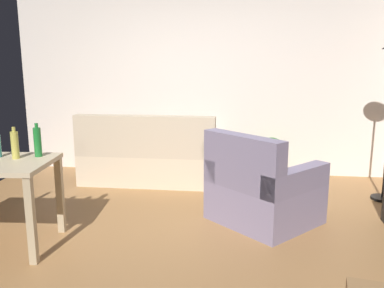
{
  "coord_description": "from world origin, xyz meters",
  "views": [
    {
      "loc": [
        0.61,
        -3.58,
        1.61
      ],
      "look_at": [
        0.1,
        0.5,
        0.75
      ],
      "focal_mm": 38.33,
      "sensor_mm": 36.0,
      "label": 1
    }
  ],
  "objects_px": {
    "potted_plant": "(271,155)",
    "bottle_squat": "(15,145)",
    "armchair": "(261,191)",
    "bottle_green": "(38,142)",
    "couch": "(150,159)"
  },
  "relations": [
    {
      "from": "potted_plant",
      "to": "bottle_squat",
      "type": "xyz_separation_m",
      "value": [
        -2.34,
        -2.25,
        0.55
      ]
    },
    {
      "from": "potted_plant",
      "to": "bottle_squat",
      "type": "distance_m",
      "value": 3.29
    },
    {
      "from": "potted_plant",
      "to": "armchair",
      "type": "xyz_separation_m",
      "value": [
        -0.2,
        -1.55,
        -0.01
      ]
    },
    {
      "from": "potted_plant",
      "to": "armchair",
      "type": "height_order",
      "value": "armchair"
    },
    {
      "from": "bottle_green",
      "to": "couch",
      "type": "bearing_deg",
      "value": 72.59
    },
    {
      "from": "armchair",
      "to": "bottle_squat",
      "type": "xyz_separation_m",
      "value": [
        -2.14,
        -0.7,
        0.56
      ]
    },
    {
      "from": "bottle_squat",
      "to": "bottle_green",
      "type": "bearing_deg",
      "value": 32.16
    },
    {
      "from": "potted_plant",
      "to": "bottle_squat",
      "type": "bearing_deg",
      "value": -136.18
    },
    {
      "from": "armchair",
      "to": "bottle_squat",
      "type": "height_order",
      "value": "bottle_squat"
    },
    {
      "from": "potted_plant",
      "to": "armchair",
      "type": "bearing_deg",
      "value": -97.36
    },
    {
      "from": "potted_plant",
      "to": "bottle_green",
      "type": "distance_m",
      "value": 3.11
    },
    {
      "from": "bottle_green",
      "to": "bottle_squat",
      "type": "bearing_deg",
      "value": -147.84
    },
    {
      "from": "couch",
      "to": "potted_plant",
      "type": "height_order",
      "value": "couch"
    },
    {
      "from": "potted_plant",
      "to": "bottle_green",
      "type": "height_order",
      "value": "bottle_green"
    },
    {
      "from": "armchair",
      "to": "bottle_green",
      "type": "xyz_separation_m",
      "value": [
        -1.98,
        -0.6,
        0.57
      ]
    }
  ]
}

